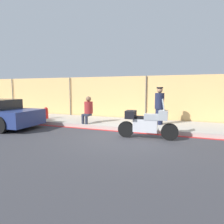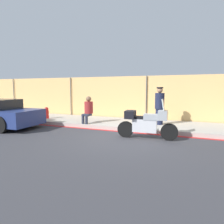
# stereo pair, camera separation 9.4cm
# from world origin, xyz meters

# --- Properties ---
(ground_plane) EXTENTS (120.00, 120.00, 0.00)m
(ground_plane) POSITION_xyz_m (0.00, 0.00, 0.00)
(ground_plane) COLOR #38383D
(sidewalk) EXTENTS (36.36, 2.78, 0.18)m
(sidewalk) POSITION_xyz_m (0.00, 2.54, 0.09)
(sidewalk) COLOR #ADA89E
(sidewalk) RESTS_ON ground_plane
(curb_paint_stripe) EXTENTS (36.36, 0.18, 0.01)m
(curb_paint_stripe) POSITION_xyz_m (0.00, 1.06, 0.00)
(curb_paint_stripe) COLOR red
(curb_paint_stripe) RESTS_ON ground_plane
(storefront_fence) EXTENTS (34.54, 0.17, 2.56)m
(storefront_fence) POSITION_xyz_m (0.00, 4.02, 1.28)
(storefront_fence) COLOR #E5B26B
(storefront_fence) RESTS_ON ground_plane
(motorcycle) EXTENTS (2.24, 0.59, 1.50)m
(motorcycle) POSITION_xyz_m (0.80, 0.24, 0.61)
(motorcycle) COLOR black
(motorcycle) RESTS_ON ground_plane
(officer_standing) EXTENTS (0.43, 0.43, 1.75)m
(officer_standing) POSITION_xyz_m (0.95, 2.46, 1.07)
(officer_standing) COLOR #191E38
(officer_standing) RESTS_ON sidewalk
(person_seated_on_curb) EXTENTS (0.42, 0.69, 1.31)m
(person_seated_on_curb) POSITION_xyz_m (-2.38, 1.61, 0.89)
(person_seated_on_curb) COLOR #2D3342
(person_seated_on_curb) RESTS_ON sidewalk
(fire_hydrant) EXTENTS (0.24, 0.30, 0.64)m
(fire_hydrant) POSITION_xyz_m (-5.25, 2.00, 0.49)
(fire_hydrant) COLOR red
(fire_hydrant) RESTS_ON sidewalk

